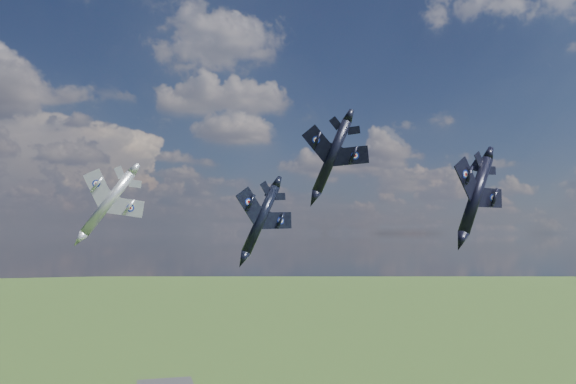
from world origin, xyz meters
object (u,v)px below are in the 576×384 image
object	(u,v)px
jet_right_navy	(476,195)
jet_high_navy	(332,156)
jet_lead_navy	(261,219)
jet_left_silver	(108,203)

from	to	relation	value
jet_right_navy	jet_high_navy	bearing A→B (deg)	93.35
jet_right_navy	jet_high_navy	xyz separation A→B (m)	(-9.53, 23.45, 7.45)
jet_lead_navy	jet_high_navy	bearing A→B (deg)	17.70
jet_lead_navy	jet_right_navy	size ratio (longest dim) A/B	0.97
jet_right_navy	jet_lead_navy	bearing A→B (deg)	127.61
jet_high_navy	jet_left_silver	size ratio (longest dim) A/B	1.13
jet_lead_navy	jet_right_navy	xyz separation A→B (m)	(22.61, -15.03, 2.59)
jet_lead_navy	jet_right_navy	distance (m)	27.28
jet_right_navy	jet_high_navy	distance (m)	26.38
jet_lead_navy	jet_left_silver	xyz separation A→B (m)	(-19.89, 9.81, 2.39)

